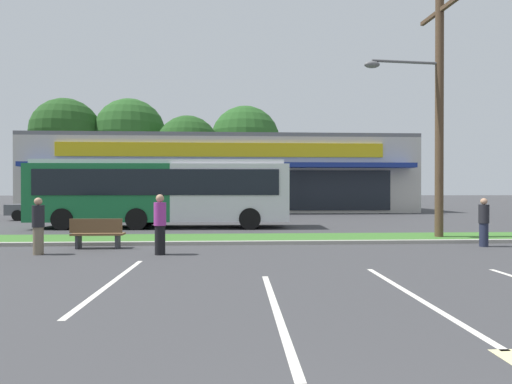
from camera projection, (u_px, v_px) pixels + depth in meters
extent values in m
cube|color=#386B28|center=(265.00, 238.00, 14.96)|extent=(56.00, 2.20, 0.12)
cube|color=#99968C|center=(267.00, 243.00, 13.75)|extent=(56.00, 0.24, 0.12)
cube|color=silver|center=(112.00, 282.00, 8.16)|extent=(0.12, 4.80, 0.01)
cube|color=silver|center=(276.00, 310.00, 6.30)|extent=(0.12, 4.80, 0.01)
cube|color=silver|center=(415.00, 296.00, 7.08)|extent=(0.12, 4.80, 0.01)
cube|color=#BCB7AD|center=(224.00, 177.00, 36.99)|extent=(30.93, 12.15, 5.91)
cube|color=black|center=(222.00, 190.00, 30.89)|extent=(25.98, 0.08, 3.07)
cube|color=navy|center=(222.00, 165.00, 30.22)|extent=(29.07, 1.40, 0.35)
cube|color=gold|center=(222.00, 150.00, 30.83)|extent=(24.74, 0.16, 1.06)
cube|color=slate|center=(224.00, 143.00, 36.97)|extent=(30.93, 12.15, 0.30)
cylinder|color=#473323|center=(66.00, 182.00, 43.75)|extent=(0.44, 0.44, 5.21)
sphere|color=#1E4719|center=(66.00, 133.00, 43.71)|extent=(7.28, 7.28, 7.28)
cylinder|color=#473323|center=(130.00, 183.00, 45.56)|extent=(0.44, 0.44, 5.09)
sphere|color=#23511E|center=(130.00, 134.00, 45.52)|extent=(7.83, 7.83, 7.83)
cylinder|color=#473323|center=(188.00, 189.00, 43.03)|extent=(0.44, 0.44, 3.84)
sphere|color=#1E4719|center=(188.00, 147.00, 42.99)|extent=(6.60, 6.60, 6.60)
cylinder|color=#473323|center=(245.00, 186.00, 46.18)|extent=(0.44, 0.44, 4.38)
sphere|color=#23511E|center=(245.00, 141.00, 46.14)|extent=(7.86, 7.86, 7.86)
cylinder|color=#4C3826|center=(439.00, 117.00, 14.95)|extent=(0.30, 0.30, 9.00)
cube|color=#4C3826|center=(440.00, 11.00, 14.92)|extent=(0.34, 2.40, 0.14)
cylinder|color=#59595B|center=(406.00, 62.00, 14.76)|extent=(2.60, 0.32, 0.10)
ellipsoid|color=#59595B|center=(372.00, 65.00, 14.59)|extent=(0.56, 0.32, 0.24)
cube|color=#196638|center=(105.00, 193.00, 19.74)|extent=(6.75, 2.70, 2.70)
cube|color=silver|center=(231.00, 193.00, 19.91)|extent=(5.53, 2.67, 2.70)
cube|color=silver|center=(162.00, 163.00, 19.81)|extent=(11.73, 2.55, 0.20)
cube|color=black|center=(156.00, 182.00, 18.51)|extent=(11.19, 0.31, 1.19)
cube|color=black|center=(287.00, 186.00, 19.98)|extent=(0.11, 2.17, 1.51)
cylinder|color=black|center=(249.00, 215.00, 21.11)|extent=(1.01, 0.32, 1.00)
cylinder|color=black|center=(250.00, 219.00, 18.77)|extent=(1.01, 0.32, 1.00)
cylinder|color=black|center=(149.00, 216.00, 20.97)|extent=(1.01, 0.32, 1.00)
cylinder|color=black|center=(137.00, 219.00, 18.63)|extent=(1.01, 0.32, 1.00)
cylinder|color=black|center=(83.00, 216.00, 20.88)|extent=(1.01, 0.32, 1.00)
cylinder|color=black|center=(63.00, 219.00, 18.54)|extent=(1.01, 0.32, 1.00)
cube|color=brown|center=(98.00, 234.00, 12.83)|extent=(1.60, 0.45, 0.06)
cube|color=brown|center=(96.00, 226.00, 12.63)|extent=(1.60, 0.06, 0.44)
cube|color=#333338|center=(118.00, 241.00, 12.86)|extent=(0.08, 0.36, 0.45)
cube|color=#333338|center=(79.00, 241.00, 12.80)|extent=(0.08, 0.36, 0.45)
cube|color=#515459|center=(47.00, 209.00, 24.81)|extent=(4.20, 1.75, 0.64)
cube|color=black|center=(51.00, 200.00, 24.82)|extent=(1.89, 1.54, 0.44)
cylinder|color=black|center=(18.00, 215.00, 23.92)|extent=(0.64, 0.22, 0.64)
cylinder|color=black|center=(32.00, 214.00, 25.58)|extent=(0.64, 0.22, 0.64)
cylinder|color=black|center=(63.00, 215.00, 24.04)|extent=(0.64, 0.22, 0.64)
cylinder|color=black|center=(74.00, 214.00, 25.71)|extent=(0.64, 0.22, 0.64)
cube|color=#B7B7BC|center=(193.00, 209.00, 25.09)|extent=(4.61, 1.82, 0.70)
cube|color=black|center=(189.00, 199.00, 25.08)|extent=(2.07, 1.60, 0.48)
cylinder|color=black|center=(217.00, 213.00, 26.03)|extent=(0.64, 0.22, 0.64)
cylinder|color=black|center=(216.00, 215.00, 24.30)|extent=(0.64, 0.22, 0.64)
cylinder|color=black|center=(172.00, 213.00, 25.89)|extent=(0.64, 0.22, 0.64)
cylinder|color=black|center=(167.00, 215.00, 24.16)|extent=(0.64, 0.22, 0.64)
cylinder|color=#726651|center=(38.00, 241.00, 11.61)|extent=(0.28, 0.28, 0.79)
cylinder|color=black|center=(38.00, 216.00, 11.61)|extent=(0.33, 0.33, 0.62)
sphere|color=tan|center=(38.00, 201.00, 11.61)|extent=(0.22, 0.22, 0.22)
cylinder|color=#1E2338|center=(484.00, 235.00, 13.23)|extent=(0.27, 0.27, 0.76)
cylinder|color=black|center=(484.00, 214.00, 13.22)|extent=(0.32, 0.32, 0.60)
sphere|color=tan|center=(484.00, 201.00, 13.22)|extent=(0.21, 0.21, 0.21)
cylinder|color=black|center=(160.00, 240.00, 11.60)|extent=(0.29, 0.29, 0.83)
cylinder|color=#99338C|center=(160.00, 214.00, 11.60)|extent=(0.35, 0.35, 0.66)
sphere|color=tan|center=(160.00, 198.00, 11.60)|extent=(0.23, 0.23, 0.23)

